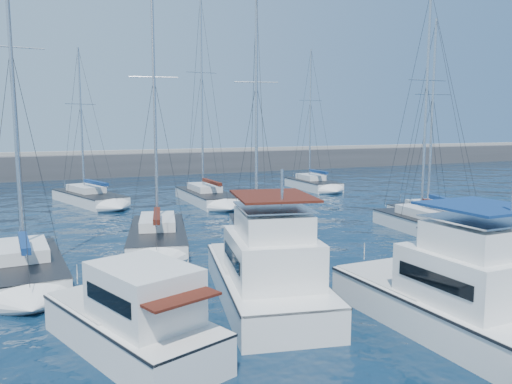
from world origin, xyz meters
name	(u,v)px	position (x,y,z in m)	size (l,w,h in m)	color
ground	(363,278)	(0.00, 0.00, 0.00)	(220.00, 220.00, 0.00)	black
breakwater	(129,167)	(0.00, 52.00, 1.05)	(160.00, 6.00, 4.45)	#424244
motor_yacht_port_outer	(135,323)	(-10.65, -3.09, 0.94)	(4.56, 7.18, 3.20)	silver
motor_yacht_port_inner	(267,274)	(-5.25, -1.00, 1.13)	(5.53, 9.59, 4.69)	white
motor_yacht_stbd_inner	(454,296)	(-0.77, -5.81, 1.13)	(3.71, 8.05, 4.69)	white
motor_yacht_stbd_outer	(474,244)	(6.53, -0.24, 0.94)	(4.30, 6.60, 3.20)	white
sailboat_mid_a	(25,268)	(-13.52, 6.16, 0.54)	(3.31, 7.89, 16.11)	white
sailboat_mid_b	(158,236)	(-6.62, 10.12, 0.52)	(5.23, 9.41, 15.09)	silver
sailboat_mid_c	(258,229)	(-0.72, 9.30, 0.55)	(4.81, 7.12, 14.84)	silver
sailboat_mid_d	(429,224)	(9.75, 6.05, 0.53)	(4.07, 8.46, 15.29)	silver
sailboat_mid_e	(433,218)	(11.62, 7.54, 0.52)	(4.82, 8.35, 14.06)	white
sailboat_back_a	(89,198)	(-8.20, 27.82, 0.50)	(5.56, 9.96, 13.70)	silver
sailboat_back_b	(206,196)	(1.31, 24.10, 0.55)	(3.44, 9.64, 18.30)	white
sailboat_back_c	(312,184)	(14.78, 28.06, 0.53)	(3.49, 7.83, 15.06)	white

